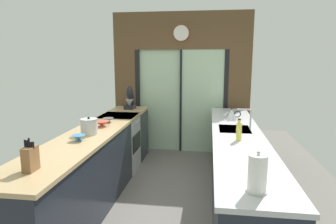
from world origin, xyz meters
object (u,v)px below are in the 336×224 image
at_px(oven_range, 120,143).
at_px(knife_block, 30,158).
at_px(soap_bottle, 239,131).
at_px(paper_towel_roll, 257,174).
at_px(mixing_bowl_near, 79,138).
at_px(stand_mixer, 130,100).
at_px(stock_pot, 89,127).
at_px(kettle, 232,114).
at_px(mixing_bowl_far, 108,120).
at_px(mixing_bowl_mid, 102,124).

bearing_deg(oven_range, knife_block, -89.57).
bearing_deg(oven_range, soap_bottle, -35.11).
xyz_separation_m(oven_range, paper_towel_roll, (1.80, -2.59, 0.60)).
bearing_deg(mixing_bowl_near, knife_block, -90.00).
xyz_separation_m(oven_range, knife_block, (0.02, -2.44, 0.57)).
height_order(stand_mixer, stock_pot, stand_mixer).
xyz_separation_m(oven_range, soap_bottle, (1.80, -1.26, 0.57)).
bearing_deg(soap_bottle, paper_towel_roll, -90.00).
xyz_separation_m(oven_range, kettle, (1.80, -0.11, 0.55)).
height_order(mixing_bowl_near, mixing_bowl_far, mixing_bowl_near).
distance_m(kettle, paper_towel_roll, 2.48).
bearing_deg(mixing_bowl_mid, knife_block, -90.00).
relative_size(knife_block, soap_bottle, 1.11).
xyz_separation_m(mixing_bowl_near, paper_towel_roll, (1.78, -1.05, 0.10)).
distance_m(mixing_bowl_far, stock_pot, 0.69).
xyz_separation_m(oven_range, mixing_bowl_far, (0.02, -0.56, 0.50)).
bearing_deg(paper_towel_roll, mixing_bowl_far, 131.18).
xyz_separation_m(mixing_bowl_near, stock_pot, (-0.00, 0.30, 0.06)).
height_order(kettle, soap_bottle, soap_bottle).
distance_m(mixing_bowl_mid, soap_bottle, 1.84).
distance_m(oven_range, stand_mixer, 0.90).
bearing_deg(soap_bottle, stock_pot, 179.24).
xyz_separation_m(kettle, paper_towel_roll, (-0.00, -2.48, 0.05)).
bearing_deg(stand_mixer, paper_towel_roll, -61.16).
bearing_deg(stock_pot, mixing_bowl_near, -90.00).
height_order(knife_block, kettle, knife_block).
relative_size(oven_range, mixing_bowl_mid, 4.40).
distance_m(stock_pot, soap_bottle, 1.78).
height_order(mixing_bowl_far, stock_pot, stock_pot).
height_order(oven_range, kettle, kettle).
relative_size(mixing_bowl_mid, stand_mixer, 0.50).
height_order(stock_pot, soap_bottle, soap_bottle).
xyz_separation_m(stock_pot, kettle, (1.78, 1.13, -0.02)).
relative_size(mixing_bowl_mid, mixing_bowl_far, 1.31).
xyz_separation_m(mixing_bowl_near, mixing_bowl_far, (0.00, 0.98, -0.00)).
bearing_deg(mixing_bowl_mid, kettle, 21.51).
bearing_deg(knife_block, paper_towel_roll, -4.72).
bearing_deg(stock_pot, knife_block, -90.00).
distance_m(oven_range, paper_towel_roll, 3.21).
bearing_deg(mixing_bowl_far, oven_range, 91.90).
height_order(stand_mixer, soap_bottle, stand_mixer).
height_order(kettle, paper_towel_roll, paper_towel_roll).
distance_m(oven_range, soap_bottle, 2.27).
distance_m(kettle, soap_bottle, 1.15).
distance_m(mixing_bowl_far, kettle, 1.84).
xyz_separation_m(mixing_bowl_mid, knife_block, (-0.00, -1.63, 0.07)).
distance_m(mixing_bowl_far, paper_towel_roll, 2.71).
xyz_separation_m(knife_block, soap_bottle, (1.78, 1.18, 0.00)).
bearing_deg(kettle, oven_range, 176.40).
xyz_separation_m(mixing_bowl_near, knife_block, (-0.00, -0.90, 0.07)).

